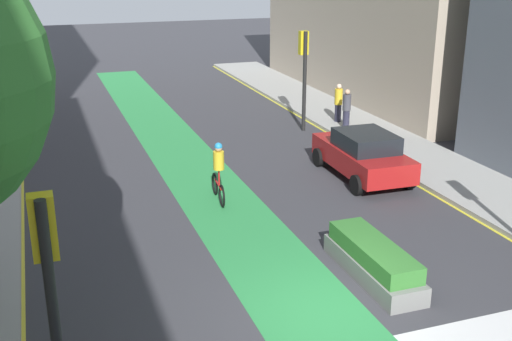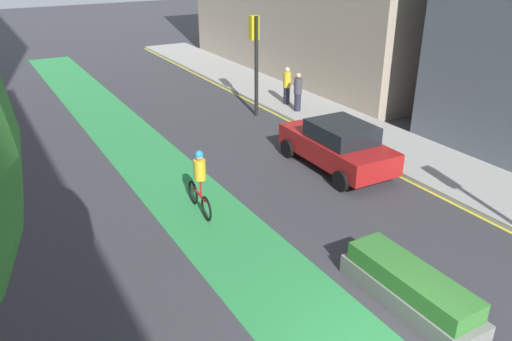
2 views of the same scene
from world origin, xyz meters
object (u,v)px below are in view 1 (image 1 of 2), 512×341
at_px(traffic_signal_near_left, 49,275).
at_px(median_planter, 373,261).
at_px(traffic_signal_far_right, 304,61).
at_px(car_red_right_far, 363,154).
at_px(pedestrian_sidewalk_right_a, 347,108).
at_px(cyclist_in_lane, 218,171).
at_px(pedestrian_sidewalk_right_b, 338,102).

relative_size(traffic_signal_near_left, median_planter, 1.24).
height_order(traffic_signal_near_left, median_planter, traffic_signal_near_left).
height_order(traffic_signal_far_right, car_red_right_far, traffic_signal_far_right).
bearing_deg(median_planter, pedestrian_sidewalk_right_a, 65.67).
bearing_deg(traffic_signal_near_left, median_planter, 22.87).
height_order(traffic_signal_far_right, median_planter, traffic_signal_far_right).
bearing_deg(median_planter, traffic_signal_far_right, 73.79).
bearing_deg(traffic_signal_near_left, pedestrian_sidewalk_right_a, 49.91).
xyz_separation_m(cyclist_in_lane, pedestrian_sidewalk_right_b, (7.37, 6.92, 0.01)).
bearing_deg(traffic_signal_near_left, pedestrian_sidewalk_right_b, 51.57).
xyz_separation_m(pedestrian_sidewalk_right_b, median_planter, (-5.36, -12.57, -0.58)).
xyz_separation_m(car_red_right_far, cyclist_in_lane, (-5.09, -0.52, 0.17)).
distance_m(traffic_signal_far_right, car_red_right_far, 6.53).
bearing_deg(car_red_right_far, median_planter, -116.45).
distance_m(car_red_right_far, median_planter, 6.90).
relative_size(traffic_signal_far_right, median_planter, 1.28).
relative_size(pedestrian_sidewalk_right_a, median_planter, 0.51).
bearing_deg(pedestrian_sidewalk_right_a, cyclist_in_lane, -141.03).
height_order(traffic_signal_far_right, pedestrian_sidewalk_right_a, traffic_signal_far_right).
bearing_deg(traffic_signal_far_right, pedestrian_sidewalk_right_b, 7.44).
bearing_deg(pedestrian_sidewalk_right_a, pedestrian_sidewalk_right_b, 81.34).
height_order(traffic_signal_near_left, pedestrian_sidewalk_right_b, traffic_signal_near_left).
relative_size(car_red_right_far, pedestrian_sidewalk_right_b, 2.58).
relative_size(pedestrian_sidewalk_right_b, median_planter, 0.51).
distance_m(traffic_signal_far_right, median_planter, 13.09).
height_order(traffic_signal_near_left, traffic_signal_far_right, traffic_signal_far_right).
height_order(pedestrian_sidewalk_right_a, median_planter, pedestrian_sidewalk_right_a).
bearing_deg(median_planter, traffic_signal_near_left, -157.13).
bearing_deg(cyclist_in_lane, traffic_signal_near_left, -119.84).
distance_m(car_red_right_far, cyclist_in_lane, 5.12).
bearing_deg(car_red_right_far, traffic_signal_near_left, -137.73).
xyz_separation_m(traffic_signal_near_left, pedestrian_sidewalk_right_a, (12.13, 14.41, -1.81)).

